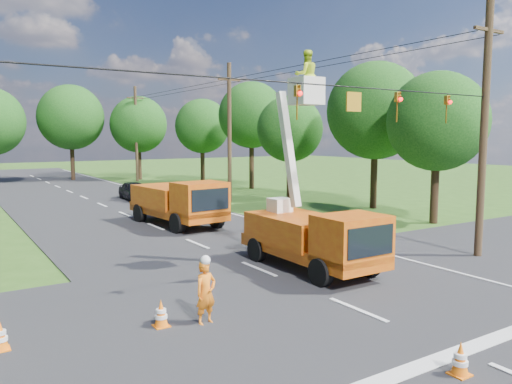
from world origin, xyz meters
TOP-DOWN VIEW (x-y plane):
  - ground at (0.00, 20.00)m, footprint 140.00×140.00m
  - road_main at (0.00, 20.00)m, footprint 12.00×100.00m
  - road_cross at (0.00, 2.00)m, footprint 56.00×10.00m
  - stop_bar at (0.00, -3.20)m, footprint 9.00×0.45m
  - edge_line at (5.60, 20.00)m, footprint 0.12×90.00m
  - bucket_truck at (1.66, 4.01)m, footprint 2.46×6.06m
  - second_truck at (1.29, 14.79)m, footprint 3.18×6.89m
  - ground_worker at (-3.94, 1.39)m, footprint 0.67×0.50m
  - distant_car at (2.93, 26.70)m, footprint 1.85×4.20m
  - traffic_cone_0 at (-0.94, -3.85)m, footprint 0.38×0.38m
  - traffic_cone_2 at (1.71, 7.65)m, footprint 0.38×0.38m
  - traffic_cone_3 at (3.56, 11.37)m, footprint 0.38×0.38m
  - traffic_cone_4 at (-4.99, 1.78)m, footprint 0.38×0.38m
  - traffic_cone_5 at (-8.54, 2.41)m, footprint 0.38×0.38m
  - traffic_cone_6 at (3.35, 16.49)m, footprint 0.38×0.38m
  - pole_right_near at (8.50, 2.00)m, footprint 1.80×0.30m
  - pole_right_mid at (8.50, 22.00)m, footprint 1.80×0.30m
  - pole_right_far at (8.50, 42.00)m, footprint 1.80×0.30m
  - signal_span at (2.23, 1.99)m, footprint 18.00×0.29m
  - tree_right_a at (13.50, 8.00)m, footprint 5.40×5.40m
  - tree_right_b at (15.00, 14.00)m, footprint 6.40×6.40m
  - tree_right_c at (13.20, 21.00)m, footprint 5.00×5.00m
  - tree_right_d at (14.80, 29.00)m, footprint 6.00×6.00m
  - tree_right_e at (13.80, 37.00)m, footprint 5.60×5.60m
  - tree_far_b at (3.00, 47.00)m, footprint 7.00×7.00m
  - tree_far_c at (9.50, 44.00)m, footprint 6.20×6.20m

SIDE VIEW (x-z plane):
  - ground at x=0.00m, z-range 0.00..0.00m
  - road_main at x=0.00m, z-range -0.03..0.03m
  - road_cross at x=0.00m, z-range -0.04..0.04m
  - stop_bar at x=0.00m, z-range -0.01..0.01m
  - edge_line at x=5.60m, z-range -0.01..0.01m
  - traffic_cone_0 at x=-0.94m, z-range 0.00..0.71m
  - traffic_cone_2 at x=1.71m, z-range 0.00..0.71m
  - traffic_cone_3 at x=3.56m, z-range 0.00..0.71m
  - traffic_cone_4 at x=-4.99m, z-range 0.00..0.71m
  - traffic_cone_5 at x=-8.54m, z-range 0.00..0.71m
  - traffic_cone_6 at x=3.35m, z-range 0.00..0.71m
  - distant_car at x=2.93m, z-range 0.00..1.41m
  - ground_worker at x=-3.94m, z-range 0.00..1.65m
  - second_truck at x=1.29m, z-range 0.05..2.55m
  - bucket_truck at x=1.66m, z-range -2.23..5.56m
  - pole_right_near at x=8.50m, z-range 0.11..10.11m
  - pole_right_mid at x=8.50m, z-range 0.11..10.11m
  - pole_right_far at x=8.50m, z-range 0.11..10.11m
  - tree_right_c at x=13.20m, z-range 1.40..9.23m
  - tree_right_a at x=13.50m, z-range 1.42..9.70m
  - tree_right_e at x=13.80m, z-range 1.50..10.12m
  - signal_span at x=2.23m, z-range 5.34..6.41m
  - tree_far_c at x=9.50m, z-range 1.47..10.65m
  - tree_right_b at x=15.00m, z-range 1.61..11.26m
  - tree_right_d at x=14.80m, z-range 1.83..11.53m
  - tree_far_b at x=3.00m, z-range 1.65..11.97m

